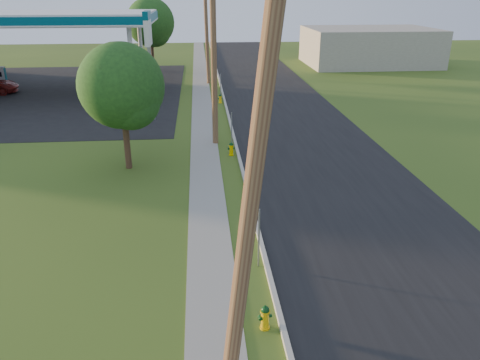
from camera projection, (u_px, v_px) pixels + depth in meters
name	position (u px, v px, depth m)	size (l,w,h in m)	color
road	(338.00, 189.00, 20.48)	(8.00, 120.00, 0.02)	black
curb	(247.00, 190.00, 20.13)	(0.15, 120.00, 0.15)	#A8A69B
sidewalk	(207.00, 193.00, 20.01)	(1.50, 120.00, 0.03)	gray
forecourt	(25.00, 93.00, 39.09)	(26.00, 28.00, 0.02)	black
utility_pole_near	(251.00, 196.00, 8.11)	(1.40, 0.32, 9.48)	brown
utility_pole_mid	(214.00, 53.00, 24.63)	(1.40, 0.32, 9.80)	brown
utility_pole_far	(207.00, 29.00, 41.27)	(1.40, 0.32, 9.50)	brown
sign_post_near	(259.00, 238.00, 14.42)	(0.05, 0.04, 2.00)	gray
sign_post_mid	(232.00, 131.00, 25.29)	(0.05, 0.04, 2.00)	gray
sign_post_far	(221.00, 87.00, 36.53)	(0.05, 0.04, 2.00)	gray
gas_canopy	(38.00, 19.00, 37.01)	(18.18, 9.18, 6.40)	silver
fuel_pump_ne	(98.00, 88.00, 37.50)	(1.20, 3.20, 1.90)	#A8A69B
fuel_pump_sw	(1.00, 81.00, 40.45)	(1.20, 3.20, 1.90)	#A8A69B
fuel_pump_se	(107.00, 79.00, 41.18)	(1.20, 3.20, 1.90)	#A8A69B
price_pylon	(148.00, 35.00, 29.20)	(0.34, 2.04, 6.85)	gray
distant_building	(369.00, 46.00, 53.06)	(14.00, 10.00, 4.00)	gray
tree_verge	(124.00, 90.00, 21.36)	(3.95, 3.95, 5.98)	#3C2718
tree_lot	(151.00, 24.00, 47.53)	(4.85, 4.85, 7.35)	#3C2718
hydrant_near	(265.00, 317.00, 11.96)	(0.37, 0.33, 0.71)	#DDB00B
hydrant_mid	(231.00, 149.00, 24.47)	(0.37, 0.33, 0.72)	#E2BB00
hydrant_far	(220.00, 99.00, 35.64)	(0.36, 0.32, 0.70)	yellow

